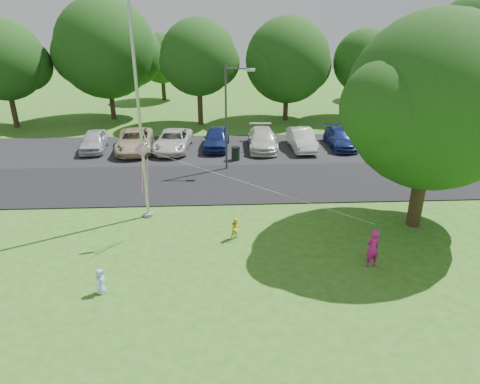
{
  "coord_description": "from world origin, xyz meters",
  "views": [
    {
      "loc": [
        0.03,
        -13.89,
        9.29
      ],
      "look_at": [
        0.92,
        4.0,
        1.6
      ],
      "focal_mm": 32.0,
      "sensor_mm": 36.0,
      "label": 1
    }
  ],
  "objects_px": {
    "woman": "(372,248)",
    "child_blue": "(100,281)",
    "flagpole": "(141,133)",
    "street_lamp": "(230,109)",
    "trash_can": "(236,154)",
    "big_tree": "(432,106)",
    "kite": "(149,161)",
    "child_yellow": "(236,229)"
  },
  "relations": [
    {
      "from": "street_lamp",
      "to": "child_blue",
      "type": "relative_size",
      "value": 6.52
    },
    {
      "from": "flagpole",
      "to": "kite",
      "type": "distance_m",
      "value": 2.34
    },
    {
      "from": "street_lamp",
      "to": "child_blue",
      "type": "distance_m",
      "value": 13.83
    },
    {
      "from": "child_blue",
      "to": "kite",
      "type": "distance_m",
      "value": 5.2
    },
    {
      "from": "trash_can",
      "to": "street_lamp",
      "type": "bearing_deg",
      "value": -103.22
    },
    {
      "from": "flagpole",
      "to": "big_tree",
      "type": "bearing_deg",
      "value": -7.42
    },
    {
      "from": "big_tree",
      "to": "flagpole",
      "type": "bearing_deg",
      "value": 172.58
    },
    {
      "from": "big_tree",
      "to": "woman",
      "type": "bearing_deg",
      "value": -132.75
    },
    {
      "from": "big_tree",
      "to": "child_yellow",
      "type": "height_order",
      "value": "big_tree"
    },
    {
      "from": "trash_can",
      "to": "big_tree",
      "type": "distance_m",
      "value": 13.39
    },
    {
      "from": "street_lamp",
      "to": "child_yellow",
      "type": "relative_size",
      "value": 6.32
    },
    {
      "from": "big_tree",
      "to": "child_yellow",
      "type": "bearing_deg",
      "value": -174.07
    },
    {
      "from": "flagpole",
      "to": "woman",
      "type": "xyz_separation_m",
      "value": [
        9.35,
        -4.88,
        -3.36
      ]
    },
    {
      "from": "flagpole",
      "to": "child_blue",
      "type": "distance_m",
      "value": 7.18
    },
    {
      "from": "street_lamp",
      "to": "trash_can",
      "type": "relative_size",
      "value": 6.77
    },
    {
      "from": "child_yellow",
      "to": "kite",
      "type": "relative_size",
      "value": 0.11
    },
    {
      "from": "child_yellow",
      "to": "big_tree",
      "type": "bearing_deg",
      "value": -22.2
    },
    {
      "from": "flagpole",
      "to": "child_blue",
      "type": "xyz_separation_m",
      "value": [
        -0.75,
        -6.11,
        -3.68
      ]
    },
    {
      "from": "street_lamp",
      "to": "big_tree",
      "type": "distance_m",
      "value": 11.57
    },
    {
      "from": "street_lamp",
      "to": "child_yellow",
      "type": "distance_m",
      "value": 9.43
    },
    {
      "from": "woman",
      "to": "kite",
      "type": "distance_m",
      "value": 9.53
    },
    {
      "from": "trash_can",
      "to": "kite",
      "type": "bearing_deg",
      "value": -111.13
    },
    {
      "from": "trash_can",
      "to": "child_blue",
      "type": "bearing_deg",
      "value": -110.67
    },
    {
      "from": "trash_can",
      "to": "big_tree",
      "type": "bearing_deg",
      "value": -50.95
    },
    {
      "from": "trash_can",
      "to": "child_yellow",
      "type": "xyz_separation_m",
      "value": [
        -0.41,
        -10.46,
        0.03
      ]
    },
    {
      "from": "street_lamp",
      "to": "kite",
      "type": "xyz_separation_m",
      "value": [
        -3.55,
        -8.55,
        -0.21
      ]
    },
    {
      "from": "flagpole",
      "to": "woman",
      "type": "bearing_deg",
      "value": -27.59
    },
    {
      "from": "street_lamp",
      "to": "trash_can",
      "type": "distance_m",
      "value": 3.71
    },
    {
      "from": "street_lamp",
      "to": "trash_can",
      "type": "bearing_deg",
      "value": 80.16
    },
    {
      "from": "big_tree",
      "to": "child_blue",
      "type": "relative_size",
      "value": 9.77
    },
    {
      "from": "flagpole",
      "to": "trash_can",
      "type": "relative_size",
      "value": 10.76
    },
    {
      "from": "flagpole",
      "to": "trash_can",
      "type": "xyz_separation_m",
      "value": [
        4.57,
        8.0,
        -3.7
      ]
    },
    {
      "from": "street_lamp",
      "to": "kite",
      "type": "bearing_deg",
      "value": -109.17
    },
    {
      "from": "flagpole",
      "to": "child_yellow",
      "type": "distance_m",
      "value": 6.07
    },
    {
      "from": "big_tree",
      "to": "street_lamp",
      "type": "bearing_deg",
      "value": 135.67
    },
    {
      "from": "flagpole",
      "to": "big_tree",
      "type": "relative_size",
      "value": 1.06
    },
    {
      "from": "flagpole",
      "to": "big_tree",
      "type": "xyz_separation_m",
      "value": [
        12.37,
        -1.61,
        1.42
      ]
    },
    {
      "from": "woman",
      "to": "child_blue",
      "type": "xyz_separation_m",
      "value": [
        -10.1,
        -1.23,
        -0.32
      ]
    },
    {
      "from": "kite",
      "to": "woman",
      "type": "bearing_deg",
      "value": -28.08
    },
    {
      "from": "kite",
      "to": "child_yellow",
      "type": "bearing_deg",
      "value": -15.47
    },
    {
      "from": "woman",
      "to": "child_blue",
      "type": "height_order",
      "value": "woman"
    },
    {
      "from": "flagpole",
      "to": "street_lamp",
      "type": "distance_m",
      "value": 7.64
    }
  ]
}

